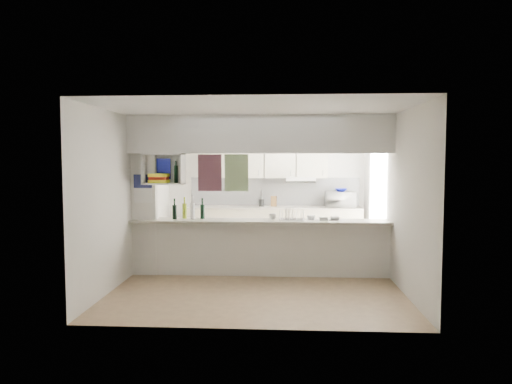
# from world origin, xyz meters

# --- Properties ---
(floor) EXTENTS (4.80, 4.80, 0.00)m
(floor) POSITION_xyz_m (0.00, 0.00, 0.00)
(floor) COLOR #907153
(floor) RESTS_ON ground
(ceiling) EXTENTS (4.80, 4.80, 0.00)m
(ceiling) POSITION_xyz_m (0.00, 0.00, 2.60)
(ceiling) COLOR white
(ceiling) RESTS_ON wall_back
(wall_back) EXTENTS (4.20, 0.00, 4.20)m
(wall_back) POSITION_xyz_m (0.00, 2.40, 1.30)
(wall_back) COLOR silver
(wall_back) RESTS_ON floor
(wall_left) EXTENTS (0.00, 4.80, 4.80)m
(wall_left) POSITION_xyz_m (-2.10, 0.00, 1.30)
(wall_left) COLOR silver
(wall_left) RESTS_ON floor
(wall_right) EXTENTS (0.00, 4.80, 4.80)m
(wall_right) POSITION_xyz_m (2.10, 0.00, 1.30)
(wall_right) COLOR silver
(wall_right) RESTS_ON floor
(servery_partition) EXTENTS (4.20, 0.50, 2.60)m
(servery_partition) POSITION_xyz_m (-0.17, 0.00, 1.66)
(servery_partition) COLOR silver
(servery_partition) RESTS_ON floor
(cubby_shelf) EXTENTS (0.65, 0.35, 0.50)m
(cubby_shelf) POSITION_xyz_m (-1.57, -0.06, 1.71)
(cubby_shelf) COLOR white
(cubby_shelf) RESTS_ON bulkhead
(kitchen_run) EXTENTS (3.60, 0.63, 2.24)m
(kitchen_run) POSITION_xyz_m (0.16, 2.14, 0.83)
(kitchen_run) COLOR beige
(kitchen_run) RESTS_ON floor
(microwave) EXTENTS (0.60, 0.41, 0.33)m
(microwave) POSITION_xyz_m (1.57, 2.06, 1.08)
(microwave) COLOR white
(microwave) RESTS_ON bench_top
(bowl) EXTENTS (0.26, 0.26, 0.06)m
(bowl) POSITION_xyz_m (1.58, 2.09, 1.28)
(bowl) COLOR #0C1288
(bowl) RESTS_ON microwave
(dish_rack) EXTENTS (0.41, 0.31, 0.22)m
(dish_rack) POSITION_xyz_m (0.52, 0.03, 1.01)
(dish_rack) COLOR silver
(dish_rack) RESTS_ON breakfast_bar
(cup) EXTENTS (0.15, 0.15, 0.09)m
(cup) POSITION_xyz_m (0.21, -0.05, 0.98)
(cup) COLOR white
(cup) RESTS_ON dish_rack
(wine_bottles) EXTENTS (0.53, 0.16, 0.38)m
(wine_bottles) POSITION_xyz_m (-1.18, 0.05, 1.06)
(wine_bottles) COLOR black
(wine_bottles) RESTS_ON breakfast_bar
(plastic_tubs) EXTENTS (0.52, 0.22, 0.07)m
(plastic_tubs) POSITION_xyz_m (1.01, 0.05, 0.95)
(plastic_tubs) COLOR silver
(plastic_tubs) RESTS_ON breakfast_bar
(utensil_jar) EXTENTS (0.11, 0.11, 0.15)m
(utensil_jar) POSITION_xyz_m (-0.07, 2.15, 1.00)
(utensil_jar) COLOR black
(utensil_jar) RESTS_ON bench_top
(knife_block) EXTENTS (0.13, 0.11, 0.22)m
(knife_block) POSITION_xyz_m (0.19, 2.18, 1.03)
(knife_block) COLOR brown
(knife_block) RESTS_ON bench_top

